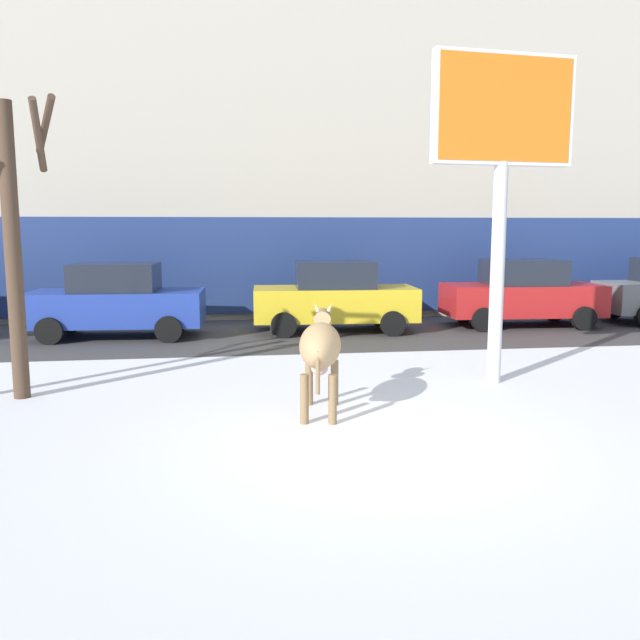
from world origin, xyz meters
TOP-DOWN VIEW (x-y plane):
  - ground_plane at (0.00, 0.00)m, footprint 120.00×120.00m
  - road_strip at (0.00, 8.92)m, footprint 60.00×5.60m
  - building_facade at (0.00, 14.58)m, footprint 44.00×6.10m
  - cow_tan at (-0.54, 1.70)m, footprint 0.85×1.94m
  - billboard at (2.75, 3.14)m, footprint 2.53×0.46m
  - car_blue_sedan at (-4.61, 8.95)m, footprint 4.28×2.14m
  - car_yellow_sedan at (0.88, 9.12)m, footprint 4.28×2.14m
  - car_red_sedan at (6.12, 9.33)m, footprint 4.28×2.14m
  - pedestrian_near_billboard at (4.71, 12.03)m, footprint 0.36×0.24m
  - pedestrian_by_cars at (7.08, 12.03)m, footprint 0.36×0.24m
  - bare_tree_right_lot at (-5.11, 3.22)m, footprint 0.97×1.27m

SIDE VIEW (x-z plane):
  - ground_plane at x=0.00m, z-range 0.00..0.00m
  - road_strip at x=0.00m, z-range 0.00..0.01m
  - pedestrian_near_billboard at x=4.71m, z-range 0.01..1.74m
  - pedestrian_by_cars at x=7.08m, z-range 0.01..1.74m
  - car_blue_sedan at x=-4.61m, z-range -0.01..1.83m
  - car_yellow_sedan at x=0.88m, z-range -0.01..1.83m
  - car_red_sedan at x=6.12m, z-range -0.01..1.83m
  - cow_tan at x=-0.54m, z-range 0.22..1.76m
  - bare_tree_right_lot at x=-5.11m, z-range 0.17..4.84m
  - billboard at x=2.75m, z-range 1.53..7.09m
  - building_facade at x=0.00m, z-range -0.02..12.98m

